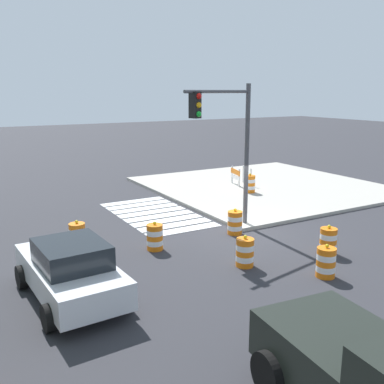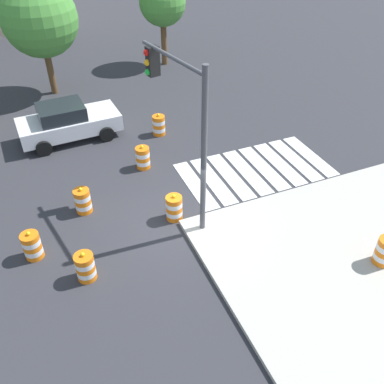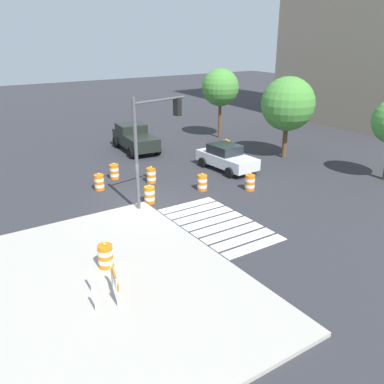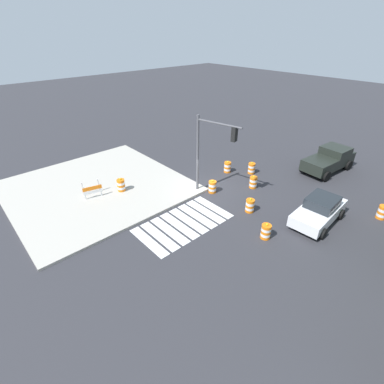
# 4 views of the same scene
# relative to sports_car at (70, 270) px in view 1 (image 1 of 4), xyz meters

# --- Properties ---
(ground_plane) EXTENTS (120.00, 120.00, 0.00)m
(ground_plane) POSITION_rel_sports_car_xyz_m (2.35, -7.23, -0.81)
(ground_plane) COLOR #2D2D33
(sidewalk_corner) EXTENTS (12.00, 12.00, 0.15)m
(sidewalk_corner) POSITION_rel_sports_car_xyz_m (8.35, -13.23, -0.74)
(sidewalk_corner) COLOR #ADA89E
(sidewalk_corner) RESTS_ON ground
(crosswalk_stripes) EXTENTS (5.85, 3.20, 0.02)m
(crosswalk_stripes) POSITION_rel_sports_car_xyz_m (6.35, -5.43, -0.80)
(crosswalk_stripes) COLOR silver
(crosswalk_stripes) RESTS_ON ground
(sports_car) EXTENTS (4.39, 2.31, 1.63)m
(sports_car) POSITION_rel_sports_car_xyz_m (0.00, 0.00, 0.00)
(sports_car) COLOR silver
(sports_car) RESTS_ON ground
(traffic_barrel_near_corner) EXTENTS (0.56, 0.56, 1.02)m
(traffic_barrel_near_corner) POSITION_rel_sports_car_xyz_m (-2.30, -6.88, -0.36)
(traffic_barrel_near_corner) COLOR orange
(traffic_barrel_near_corner) RESTS_ON ground
(traffic_barrel_crosswalk_end) EXTENTS (0.56, 0.56, 1.02)m
(traffic_barrel_crosswalk_end) POSITION_rel_sports_car_xyz_m (-0.45, -5.30, -0.36)
(traffic_barrel_crosswalk_end) COLOR orange
(traffic_barrel_crosswalk_end) RESTS_ON ground
(traffic_barrel_median_near) EXTENTS (0.56, 0.56, 1.02)m
(traffic_barrel_median_near) POSITION_rel_sports_car_xyz_m (2.32, -6.88, -0.36)
(traffic_barrel_median_near) COLOR orange
(traffic_barrel_median_near) RESTS_ON ground
(traffic_barrel_median_far) EXTENTS (0.56, 0.56, 1.02)m
(traffic_barrel_median_far) POSITION_rel_sports_car_xyz_m (3.76, -1.22, -0.36)
(traffic_barrel_median_far) COLOR orange
(traffic_barrel_median_far) RESTS_ON ground
(traffic_barrel_far_curb) EXTENTS (0.56, 0.56, 1.02)m
(traffic_barrel_far_curb) POSITION_rel_sports_car_xyz_m (2.29, -3.49, -0.36)
(traffic_barrel_far_curb) COLOR orange
(traffic_barrel_far_curb) RESTS_ON ground
(traffic_barrel_opposite_curb) EXTENTS (0.56, 0.56, 1.02)m
(traffic_barrel_opposite_curb) POSITION_rel_sports_car_xyz_m (-0.98, -8.37, -0.36)
(traffic_barrel_opposite_curb) COLOR orange
(traffic_barrel_opposite_curb) RESTS_ON ground
(traffic_barrel_on_sidewalk) EXTENTS (0.56, 0.56, 1.02)m
(traffic_barrel_on_sidewalk) POSITION_rel_sports_car_xyz_m (7.28, -11.34, -0.21)
(traffic_barrel_on_sidewalk) COLOR orange
(traffic_barrel_on_sidewalk) RESTS_ON sidewalk_corner
(construction_barricade) EXTENTS (1.39, 1.05, 1.00)m
(construction_barricade) POSITION_rel_sports_car_xyz_m (9.19, -11.95, -0.09)
(construction_barricade) COLOR silver
(construction_barricade) RESTS_ON sidewalk_corner
(traffic_light_pole) EXTENTS (0.91, 3.24, 5.50)m
(traffic_light_pole) POSITION_rel_sports_car_xyz_m (2.71, -6.72, 3.10)
(traffic_light_pole) COLOR #4C4C51
(traffic_light_pole) RESTS_ON sidewalk_corner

